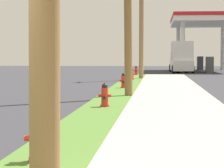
% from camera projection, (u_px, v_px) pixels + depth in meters
% --- Properties ---
extents(fire_hydrant_nearest, '(0.42, 0.38, 0.74)m').
position_uv_depth(fire_hydrant_nearest, '(38.00, 140.00, 8.12)').
color(fire_hydrant_nearest, red).
rests_on(fire_hydrant_nearest, grass_verge).
extents(fire_hydrant_second, '(0.42, 0.38, 0.74)m').
position_uv_depth(fire_hydrant_second, '(105.00, 96.00, 16.71)').
color(fire_hydrant_second, red).
rests_on(fire_hydrant_second, grass_verge).
extents(fire_hydrant_third, '(0.42, 0.37, 0.74)m').
position_uv_depth(fire_hydrant_third, '(123.00, 81.00, 26.31)').
color(fire_hydrant_third, red).
rests_on(fire_hydrant_third, grass_verge).
extents(fire_hydrant_fourth, '(0.42, 0.37, 0.74)m').
position_uv_depth(fire_hydrant_fourth, '(132.00, 75.00, 35.12)').
color(fire_hydrant_fourth, red).
rests_on(fire_hydrant_fourth, grass_verge).
extents(fire_hydrant_fifth, '(0.42, 0.38, 0.74)m').
position_uv_depth(fire_hydrant_fifth, '(136.00, 71.00, 43.76)').
color(fire_hydrant_fifth, red).
rests_on(fire_hydrant_fifth, grass_verge).
extents(utility_pole_background, '(0.37, 1.40, 8.09)m').
position_uv_depth(utility_pole_background, '(141.00, 19.00, 37.00)').
color(utility_pole_background, '#937047').
rests_on(utility_pole_background, grass_verge).
extents(car_teal_by_near_pump, '(2.24, 4.63, 1.57)m').
position_uv_depth(car_teal_by_near_pump, '(183.00, 64.00, 60.90)').
color(car_teal_by_near_pump, '#197075').
rests_on(car_teal_by_near_pump, ground).
extents(truck_white_at_forecourt, '(2.30, 6.46, 3.11)m').
position_uv_depth(truck_white_at_forecourt, '(181.00, 58.00, 53.32)').
color(truck_white_at_forecourt, white).
rests_on(truck_white_at_forecourt, ground).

